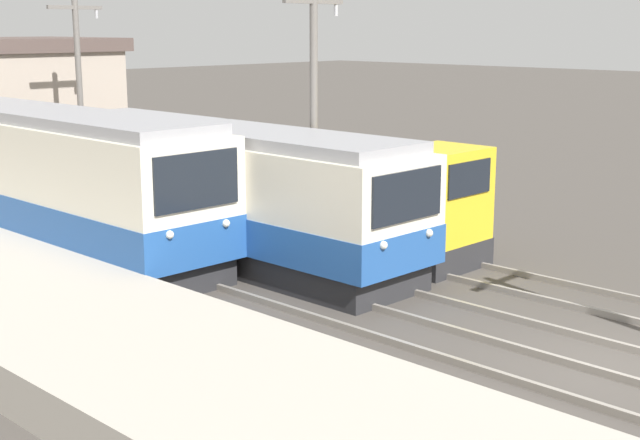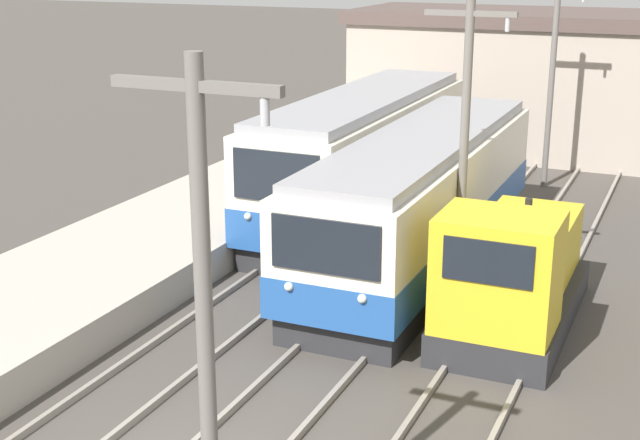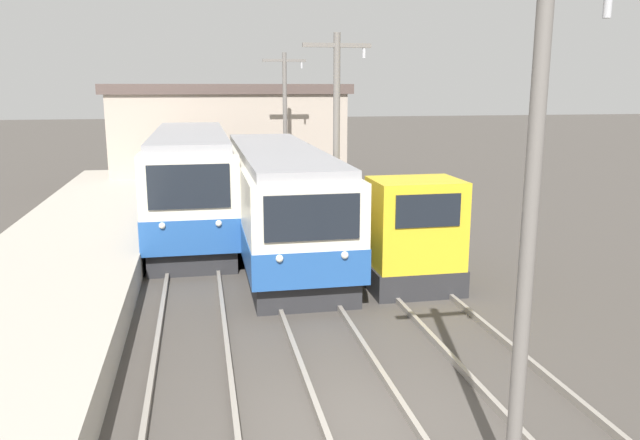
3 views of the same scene
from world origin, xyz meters
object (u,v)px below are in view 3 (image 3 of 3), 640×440
Objects in this scene: commuter_train_left at (192,187)px; catenary_mast_far at (285,121)px; catenary_mast_mid at (337,142)px; commuter_train_center at (279,204)px; shunting_locomotive at (396,233)px; catenary_mast_near at (530,220)px.

catenary_mast_far reaches higher than commuter_train_left.
commuter_train_center is at bearing 128.38° from catenary_mast_mid.
commuter_train_left is at bearing 131.91° from commuter_train_center.
catenary_mast_near is at bearing -98.60° from shunting_locomotive.
catenary_mast_far is (-1.49, 12.31, 2.54)m from shunting_locomotive.
commuter_train_center is 3.24m from catenary_mast_mid.
catenary_mast_mid is at bearing -51.62° from commuter_train_center.
catenary_mast_mid is at bearing 90.00° from catenary_mast_near.
commuter_train_center is 1.81× the size of catenary_mast_mid.
catenary_mast_near is at bearing -90.00° from catenary_mast_far.
commuter_train_left is 7.70m from catenary_mast_far.
catenary_mast_near reaches higher than commuter_train_left.
catenary_mast_near and catenary_mast_mid have the same top height.
shunting_locomotive is at bearing -39.22° from catenary_mast_mid.
catenary_mast_mid is at bearing -90.00° from catenary_mast_far.
catenary_mast_mid is 11.09m from catenary_mast_far.
catenary_mast_near is (-1.49, -9.87, 2.54)m from shunting_locomotive.
commuter_train_left is 8.54m from shunting_locomotive.
catenary_mast_mid reaches higher than shunting_locomotive.
commuter_train_center is at bearing -48.09° from commuter_train_left.
commuter_train_left is 4.19m from commuter_train_center.
commuter_train_left is at bearing -125.38° from catenary_mast_far.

